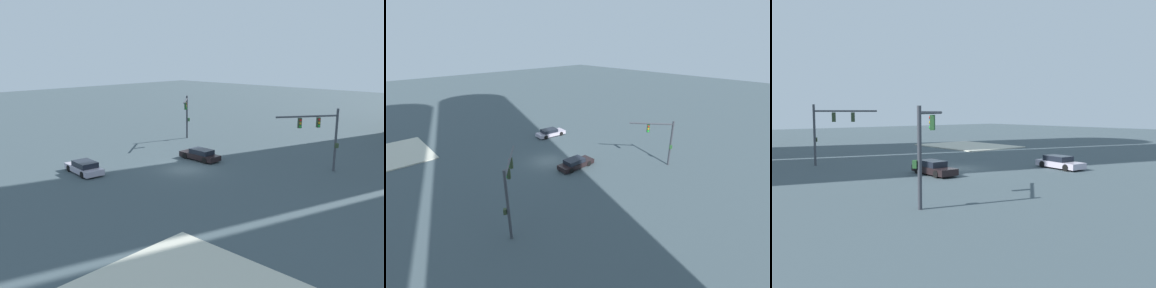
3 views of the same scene
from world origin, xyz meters
The scene contains 5 objects.
ground_plane centered at (0.00, 0.00, 0.00)m, with size 193.69×193.69×0.00m, color #3D4C52.
traffic_signal_near_corner centered at (10.03, 8.42, 4.10)m, with size 4.09×5.20×6.13m.
traffic_signal_opposite_side centered at (-9.81, 10.33, 3.79)m, with size 3.54×4.35×5.74m.
sedan_car_approaching centered at (-6.10, -7.57, 0.58)m, with size 4.85×2.34×1.21m.
sedan_car_waiting_far centered at (-1.39, 3.77, 0.57)m, with size 4.70×1.87×1.21m.
Camera 2 is at (18.62, 25.89, 14.96)m, focal length 25.01 mm.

